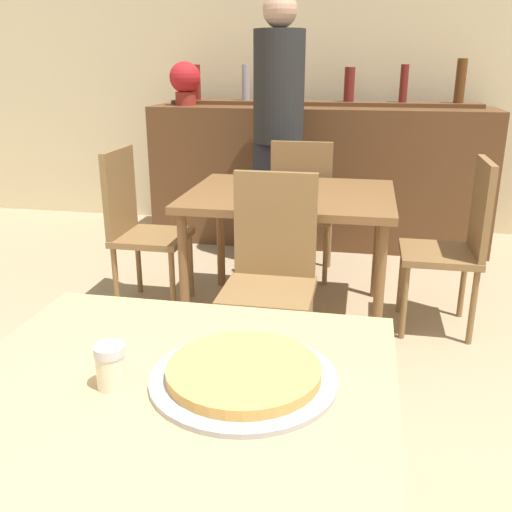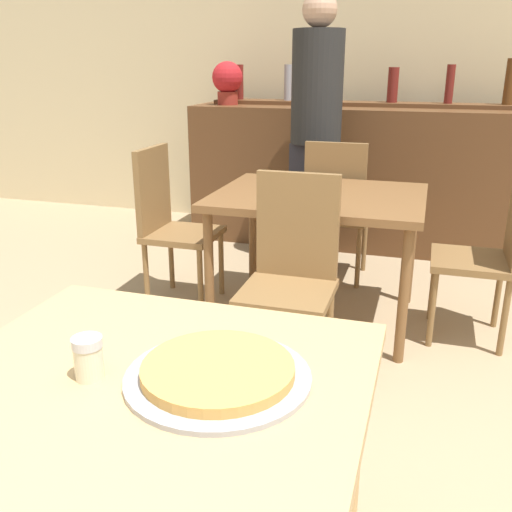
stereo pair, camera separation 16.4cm
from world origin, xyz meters
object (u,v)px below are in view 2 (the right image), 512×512
object	(u,v)px
chair_far_side_back	(336,205)
cheese_shaker	(88,358)
potted_plant	(227,81)
person_standing	(316,124)
chair_far_side_front	(292,266)
chair_far_side_right	(492,244)
pizza_tray	(218,373)
chair_far_side_left	(169,217)

from	to	relation	value
chair_far_side_back	cheese_shaker	world-z (taller)	chair_far_side_back
chair_far_side_back	cheese_shaker	distance (m)	2.67
chair_far_side_back	potted_plant	distance (m)	1.51
person_standing	chair_far_side_front	bearing A→B (deg)	-82.17
potted_plant	person_standing	bearing A→B (deg)	-32.94
chair_far_side_right	person_standing	distance (m)	1.49
chair_far_side_back	chair_far_side_right	xyz separation A→B (m)	(0.89, -0.60, 0.00)
cheese_shaker	potted_plant	bearing A→B (deg)	105.02
cheese_shaker	person_standing	xyz separation A→B (m)	(-0.12, 2.95, 0.18)
person_standing	chair_far_side_right	bearing A→B (deg)	-39.51
chair_far_side_front	potted_plant	xyz separation A→B (m)	(-1.03, 2.04, 0.73)
chair_far_side_front	chair_far_side_back	distance (m)	1.21
chair_far_side_right	person_standing	world-z (taller)	person_standing
chair_far_side_front	chair_far_side_back	xyz separation A→B (m)	(-0.00, 1.21, 0.00)
pizza_tray	cheese_shaker	world-z (taller)	cheese_shaker
chair_far_side_front	chair_far_side_right	xyz separation A→B (m)	(0.89, 0.60, 0.00)
cheese_shaker	chair_far_side_right	bearing A→B (deg)	64.49
chair_far_side_front	chair_far_side_left	world-z (taller)	same
cheese_shaker	potted_plant	xyz separation A→B (m)	(-0.93, 3.48, 0.44)
potted_plant	cheese_shaker	bearing A→B (deg)	-74.98
chair_far_side_right	person_standing	bearing A→B (deg)	-129.51
chair_far_side_left	cheese_shaker	distance (m)	2.22
chair_far_side_right	chair_far_side_back	bearing A→B (deg)	-124.26
person_standing	potted_plant	xyz separation A→B (m)	(-0.82, 0.53, 0.26)
chair_far_side_left	chair_far_side_front	bearing A→B (deg)	-124.26
chair_far_side_front	chair_far_side_right	world-z (taller)	same
chair_far_side_front	person_standing	xyz separation A→B (m)	(-0.21, 1.51, 0.47)
chair_far_side_front	chair_far_side_back	world-z (taller)	same
chair_far_side_left	pizza_tray	xyz separation A→B (m)	(1.06, -1.98, 0.26)
person_standing	cheese_shaker	bearing A→B (deg)	-87.73
chair_far_side_right	pizza_tray	xyz separation A→B (m)	(-0.72, -1.98, 0.26)
chair_far_side_back	pizza_tray	bearing A→B (deg)	93.74
chair_far_side_right	person_standing	size ratio (longest dim) A/B	0.51
chair_far_side_left	chair_far_side_back	bearing A→B (deg)	-55.74
chair_far_side_right	pizza_tray	distance (m)	2.12
person_standing	potted_plant	world-z (taller)	person_standing
chair_far_side_back	chair_far_side_left	world-z (taller)	same
chair_far_side_front	chair_far_side_left	xyz separation A→B (m)	(-0.89, 0.60, 0.00)
cheese_shaker	person_standing	size ratio (longest dim) A/B	0.05
chair_far_side_left	cheese_shaker	world-z (taller)	chair_far_side_left
chair_far_side_back	cheese_shaker	bearing A→B (deg)	88.05
chair_far_side_front	cheese_shaker	size ratio (longest dim) A/B	9.90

